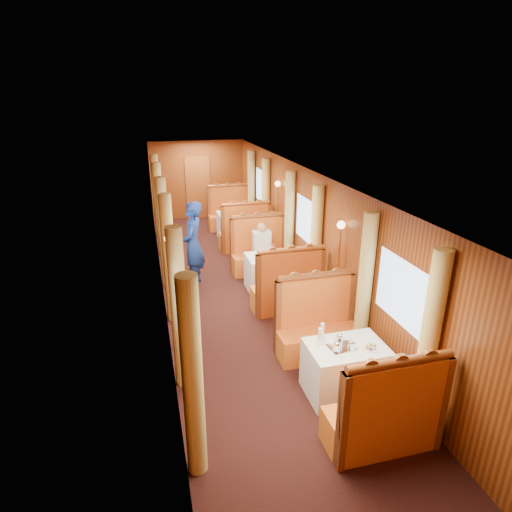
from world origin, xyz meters
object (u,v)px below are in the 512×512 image
object	(u,v)px
table_near	(345,370)
rose_vase_mid	(273,247)
fruit_plate	(371,348)
teapot_back	(340,340)
table_far	(237,226)
banquette_far_aft	(230,215)
table_mid	(272,272)
passenger	(262,244)
teapot_right	(352,346)
steward	(193,245)
rose_vase_far	(237,207)
banquette_mid_aft	(259,254)
banquette_far_fwd	(245,235)
banquette_near_aft	(317,329)
banquette_mid_fwd	(287,290)
tea_tray	(341,347)
banquette_near_fwd	(384,418)
teapot_left	(337,348)

from	to	relation	value
table_near	rose_vase_mid	xyz separation A→B (m)	(0.03, 3.52, 0.55)
fruit_plate	teapot_back	bearing A→B (deg)	147.33
table_far	banquette_far_aft	world-z (taller)	banquette_far_aft
table_mid	passenger	bearing A→B (deg)	90.00
teapot_right	steward	size ratio (longest dim) A/B	0.08
rose_vase_mid	steward	xyz separation A→B (m)	(-1.59, 0.58, -0.00)
table_far	rose_vase_far	world-z (taller)	rose_vase_far
table_near	banquette_mid_aft	size ratio (longest dim) A/B	0.78
steward	teapot_back	bearing A→B (deg)	35.76
table_far	passenger	size ratio (longest dim) A/B	1.38
steward	passenger	size ratio (longest dim) A/B	2.43
table_mid	steward	size ratio (longest dim) A/B	0.57
banquette_far_fwd	banquette_near_aft	bearing A→B (deg)	-90.00
banquette_mid_fwd	teapot_right	distance (m)	2.62
banquette_mid_aft	teapot_right	size ratio (longest dim) A/B	8.82
teapot_right	rose_vase_mid	world-z (taller)	rose_vase_mid
table_mid	banquette_far_fwd	world-z (taller)	banquette_far_fwd
banquette_far_fwd	fruit_plate	bearing A→B (deg)	-87.47
banquette_far_aft	table_near	bearing A→B (deg)	-90.00
fruit_plate	rose_vase_mid	xyz separation A→B (m)	(-0.25, 3.66, 0.16)
teapot_right	tea_tray	bearing A→B (deg)	122.09
banquette_far_aft	table_mid	bearing A→B (deg)	-90.00
banquette_near_fwd	tea_tray	world-z (taller)	banquette_near_fwd
table_far	fruit_plate	size ratio (longest dim) A/B	4.69
tea_tray	fruit_plate	size ratio (longest dim) A/B	1.52
banquette_far_fwd	teapot_back	world-z (taller)	banquette_far_fwd
teapot_right	table_mid	bearing A→B (deg)	71.96
banquette_mid_fwd	teapot_left	world-z (taller)	banquette_mid_fwd
rose_vase_far	rose_vase_mid	bearing A→B (deg)	-89.51
banquette_far_fwd	teapot_left	world-z (taller)	banquette_far_fwd
teapot_left	teapot_right	size ratio (longest dim) A/B	0.98
banquette_near_fwd	table_mid	xyz separation A→B (m)	(0.00, 4.51, -0.05)
banquette_far_aft	banquette_far_fwd	bearing A→B (deg)	-90.00
banquette_mid_aft	teapot_right	world-z (taller)	banquette_mid_aft
tea_tray	rose_vase_mid	bearing A→B (deg)	88.12
table_far	teapot_back	distance (m)	6.93
banquette_near_fwd	steward	world-z (taller)	steward
teapot_left	steward	world-z (taller)	steward
banquette_far_fwd	steward	world-z (taller)	steward
table_near	rose_vase_mid	distance (m)	3.56
table_mid	teapot_left	distance (m)	3.63
banquette_mid_aft	teapot_right	bearing A→B (deg)	-89.87
table_near	banquette_far_aft	world-z (taller)	banquette_far_aft
banquette_near_aft	rose_vase_mid	bearing A→B (deg)	89.42
banquette_near_aft	tea_tray	world-z (taller)	banquette_near_aft
banquette_mid_aft	banquette_far_fwd	xyz separation A→B (m)	(0.00, 1.47, 0.00)
banquette_near_aft	table_mid	xyz separation A→B (m)	(0.00, 2.49, -0.05)
banquette_near_aft	banquette_far_fwd	size ratio (longest dim) A/B	1.00
table_mid	teapot_back	distance (m)	3.45
banquette_near_fwd	banquette_near_aft	bearing A→B (deg)	90.00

